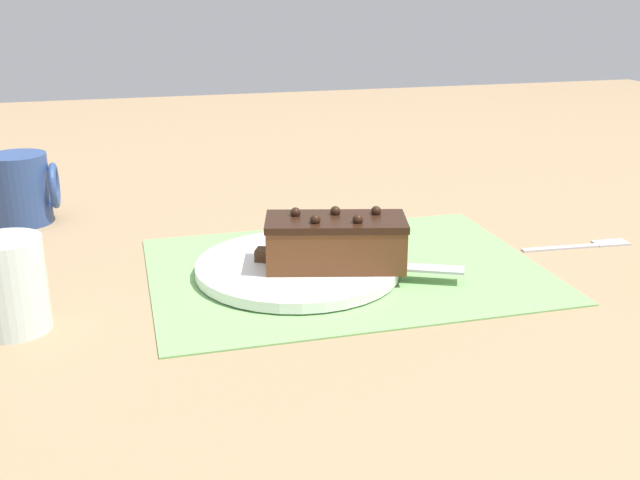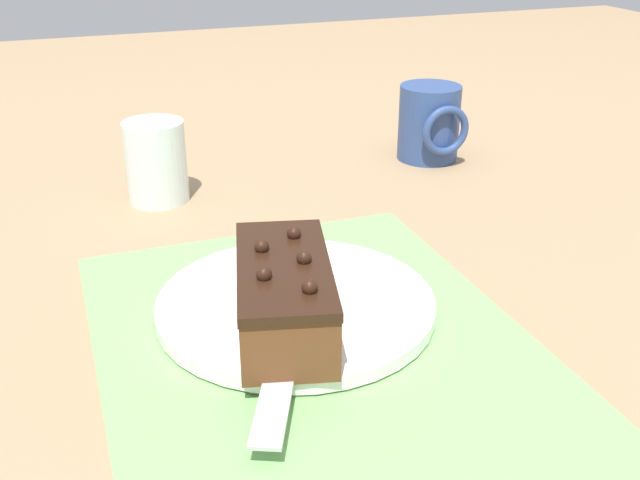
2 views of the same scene
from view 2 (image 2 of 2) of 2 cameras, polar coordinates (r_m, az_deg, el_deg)
name	(u,v)px [view 2 (image 2 of 2)]	position (r m, az deg, el deg)	size (l,w,h in m)	color
ground_plane	(319,351)	(0.60, -0.05, -8.42)	(3.00, 3.00, 0.00)	#9E7F5B
placemat_woven	(319,348)	(0.60, -0.05, -8.26)	(0.46, 0.34, 0.00)	#7AB266
cake_plate	(294,305)	(0.64, -2.01, -4.97)	(0.24, 0.24, 0.01)	white
chocolate_cake	(284,295)	(0.59, -2.74, -4.18)	(0.17, 0.11, 0.07)	brown
serving_knife	(293,311)	(0.61, -2.11, -5.43)	(0.23, 0.12, 0.01)	#472D19
drinking_glass	(156,162)	(0.89, -12.38, 5.85)	(0.07, 0.07, 0.09)	silver
coffee_mug	(430,123)	(1.02, 8.37, 8.81)	(0.09, 0.08, 0.10)	navy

